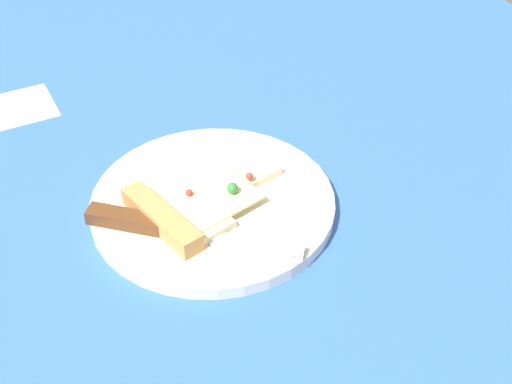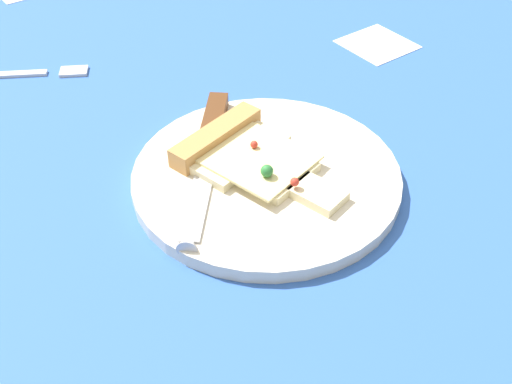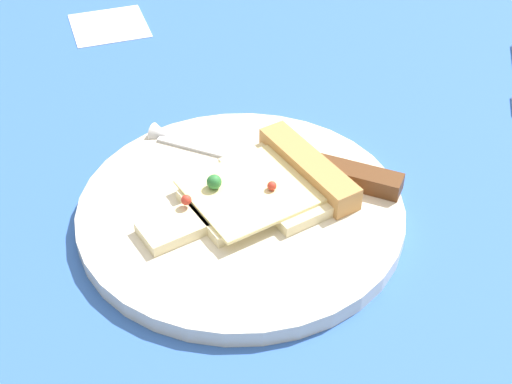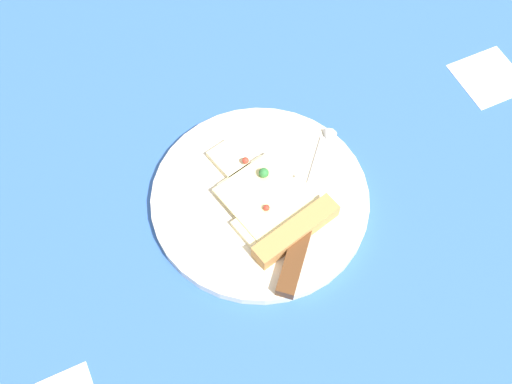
# 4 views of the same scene
# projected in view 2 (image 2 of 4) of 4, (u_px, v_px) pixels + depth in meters

# --- Properties ---
(ground_plane) EXTENTS (1.53, 1.53, 0.03)m
(ground_plane) POSITION_uv_depth(u_px,v_px,m) (194.00, 158.00, 0.71)
(ground_plane) COLOR #3360B7
(ground_plane) RESTS_ON ground
(plate) EXTENTS (0.28, 0.28, 0.02)m
(plate) POSITION_uv_depth(u_px,v_px,m) (266.00, 177.00, 0.65)
(plate) COLOR silver
(plate) RESTS_ON ground_plane
(pizza_slice) EXTENTS (0.19, 0.13, 0.03)m
(pizza_slice) POSITION_uv_depth(u_px,v_px,m) (247.00, 156.00, 0.65)
(pizza_slice) COLOR beige
(pizza_slice) RESTS_ON plate
(knife) EXTENTS (0.19, 0.17, 0.02)m
(knife) POSITION_uv_depth(u_px,v_px,m) (209.00, 149.00, 0.66)
(knife) COLOR silver
(knife) RESTS_ON plate
(fork) EXTENTS (0.09, 0.14, 0.01)m
(fork) POSITION_uv_depth(u_px,v_px,m) (36.00, 72.00, 0.82)
(fork) COLOR silver
(fork) RESTS_ON ground_plane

